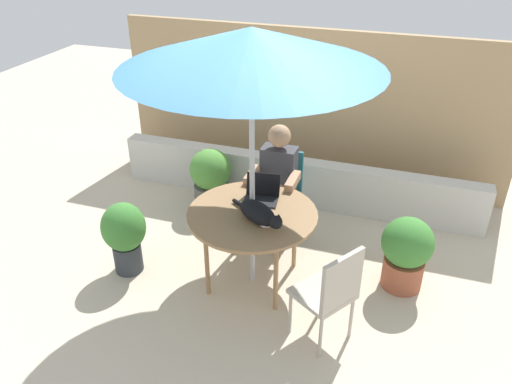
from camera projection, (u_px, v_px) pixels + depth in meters
The scene contains 13 objects.
ground_plane at pixel (253, 279), 4.72m from camera, with size 14.00×14.00×0.00m, color beige.
fence_back at pixel (310, 108), 6.01m from camera, with size 4.63×0.08×1.85m, color tan.
planter_wall_low at pixel (294, 181), 5.80m from camera, with size 4.17×0.20×0.54m, color beige.
patio_table at pixel (252, 218), 4.39m from camera, with size 1.13×1.13×0.73m.
patio_umbrella at pixel (252, 49), 3.66m from camera, with size 2.00×2.00×2.28m.
chair_occupied at pixel (281, 186), 5.20m from camera, with size 0.40×0.40×0.88m.
chair_empty at pixel (331, 290), 3.81m from camera, with size 0.55×0.55×0.88m.
person_seated at pixel (277, 178), 4.99m from camera, with size 0.48×0.48×1.22m.
laptop at pixel (262, 192), 4.54m from camera, with size 0.33×0.29×0.21m.
cat at pixel (260, 214), 4.18m from camera, with size 0.55×0.43×0.17m.
potted_plant_near_fence at pixel (124, 233), 4.65m from camera, with size 0.41×0.41×0.72m.
potted_plant_by_chair at pixel (406, 251), 4.47m from camera, with size 0.45×0.45×0.70m.
potted_plant_corner at pixel (211, 177), 5.68m from camera, with size 0.46×0.46×0.70m.
Camera 1 is at (1.20, -3.49, 3.06)m, focal length 35.64 mm.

